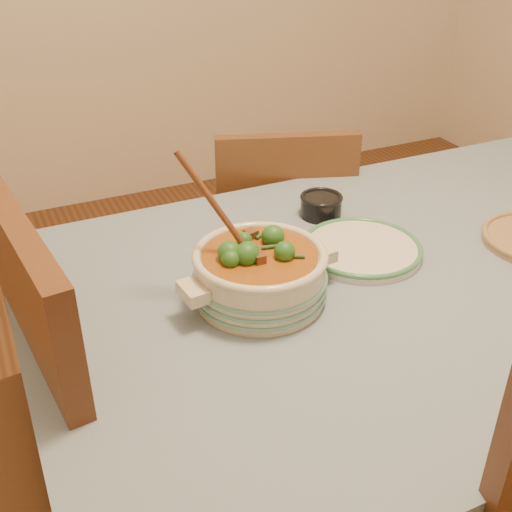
{
  "coord_description": "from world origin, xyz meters",
  "views": [
    {
      "loc": [
        -0.83,
        -0.94,
        1.5
      ],
      "look_at": [
        -0.37,
        0.06,
        0.85
      ],
      "focal_mm": 45.0,
      "sensor_mm": 36.0,
      "label": 1
    }
  ],
  "objects_px": {
    "dining_table": "(413,302)",
    "stew_casserole": "(260,270)",
    "white_plate": "(361,248)",
    "condiment_bowl": "(321,204)",
    "chair_far": "(281,237)"
  },
  "relations": [
    {
      "from": "stew_casserole",
      "to": "dining_table",
      "type": "bearing_deg",
      "value": -6.31
    },
    {
      "from": "stew_casserole",
      "to": "white_plate",
      "type": "xyz_separation_m",
      "value": [
        0.29,
        0.07,
        -0.05
      ]
    },
    {
      "from": "stew_casserole",
      "to": "condiment_bowl",
      "type": "height_order",
      "value": "stew_casserole"
    },
    {
      "from": "condiment_bowl",
      "to": "white_plate",
      "type": "bearing_deg",
      "value": -92.81
    },
    {
      "from": "white_plate",
      "to": "condiment_bowl",
      "type": "bearing_deg",
      "value": 87.19
    },
    {
      "from": "dining_table",
      "to": "stew_casserole",
      "type": "xyz_separation_m",
      "value": [
        -0.37,
        0.04,
        0.16
      ]
    },
    {
      "from": "stew_casserole",
      "to": "condiment_bowl",
      "type": "xyz_separation_m",
      "value": [
        0.3,
        0.27,
        -0.04
      ]
    },
    {
      "from": "dining_table",
      "to": "stew_casserole",
      "type": "relative_size",
      "value": 4.91
    },
    {
      "from": "white_plate",
      "to": "chair_far",
      "type": "relative_size",
      "value": 0.36
    },
    {
      "from": "dining_table",
      "to": "white_plate",
      "type": "distance_m",
      "value": 0.17
    },
    {
      "from": "chair_far",
      "to": "stew_casserole",
      "type": "bearing_deg",
      "value": 78.39
    },
    {
      "from": "dining_table",
      "to": "white_plate",
      "type": "xyz_separation_m",
      "value": [
        -0.08,
        0.11,
        0.1
      ]
    },
    {
      "from": "stew_casserole",
      "to": "condiment_bowl",
      "type": "distance_m",
      "value": 0.4
    },
    {
      "from": "dining_table",
      "to": "condiment_bowl",
      "type": "distance_m",
      "value": 0.34
    },
    {
      "from": "dining_table",
      "to": "chair_far",
      "type": "xyz_separation_m",
      "value": [
        0.0,
        0.67,
        -0.17
      ]
    }
  ]
}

